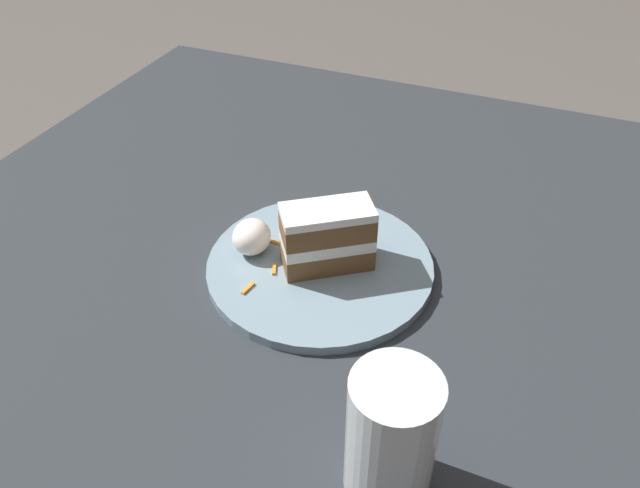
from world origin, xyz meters
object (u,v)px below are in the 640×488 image
cake_slice (329,237)px  orange_garnish (312,212)px  cream_dollop (252,237)px  plate (320,266)px  drinking_glass (390,444)px

cake_slice → orange_garnish: bearing=-1.1°
cream_dollop → plate: bearing=-83.0°
cream_dollop → drinking_glass: (-0.23, -0.25, 0.02)m
cake_slice → drinking_glass: bearing=177.1°
drinking_glass → cream_dollop: bearing=47.3°
plate → drinking_glass: bearing=-146.0°
orange_garnish → drinking_glass: 0.39m
plate → drinking_glass: (-0.24, -0.16, 0.05)m
cake_slice → drinking_glass: size_ratio=0.87×
cream_dollop → drinking_glass: drinking_glass is taller
plate → cake_slice: (0.00, -0.01, 0.05)m
plate → orange_garnish: size_ratio=4.97×
orange_garnish → drinking_glass: drinking_glass is taller
cream_dollop → drinking_glass: bearing=-132.7°
orange_garnish → drinking_glass: size_ratio=0.42×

